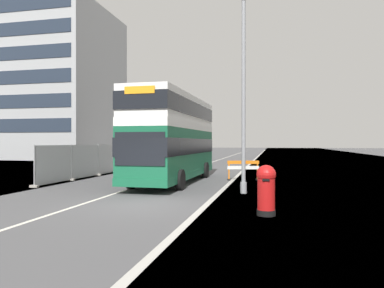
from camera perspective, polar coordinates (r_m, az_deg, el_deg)
name	(u,v)px	position (r m, az deg, el deg)	size (l,w,h in m)	color
ground	(158,206)	(13.41, -5.46, -9.75)	(140.00, 280.00, 0.10)	#4C4C4F
double_decker_bus	(174,137)	(20.63, -2.85, 1.11)	(2.87, 10.70, 4.87)	#145638
lamppost_foreground	(244,98)	(16.40, 8.15, 7.25)	(0.29, 0.70, 9.03)	gray
red_pillar_postbox	(266,188)	(11.56, 11.64, -6.79)	(0.61, 0.61, 1.58)	black
roadworks_barrier	(243,168)	(21.91, 8.09, -3.70)	(1.91, 0.89, 1.18)	orange
construction_site_fence	(119,158)	(28.74, -11.52, -2.21)	(0.44, 20.60, 2.18)	#A8AAAD
car_oncoming_near	(188,154)	(39.74, -0.71, -1.63)	(1.98, 4.01, 2.07)	maroon
car_receding_mid	(196,152)	(46.44, 0.69, -1.23)	(2.02, 3.98, 2.28)	navy
bare_tree_far_verge_near	(148,142)	(54.58, -6.93, 0.33)	(2.54, 3.10, 4.83)	#4C3D2D
bare_tree_far_verge_mid	(169,141)	(65.18, -3.71, 0.41)	(3.13, 2.45, 5.01)	#4C3D2D
backdrop_office_block	(40,86)	(58.32, -22.92, 8.44)	(20.90, 15.56, 21.17)	#9EA0A3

